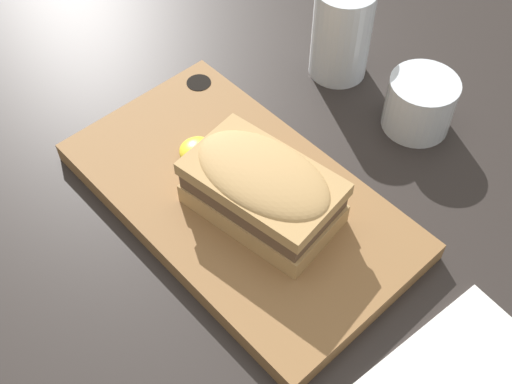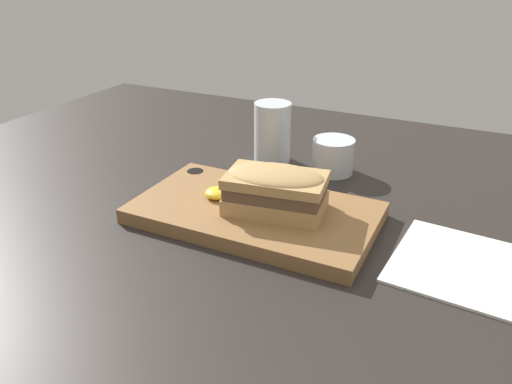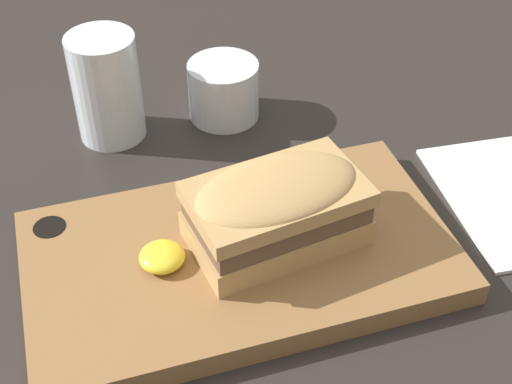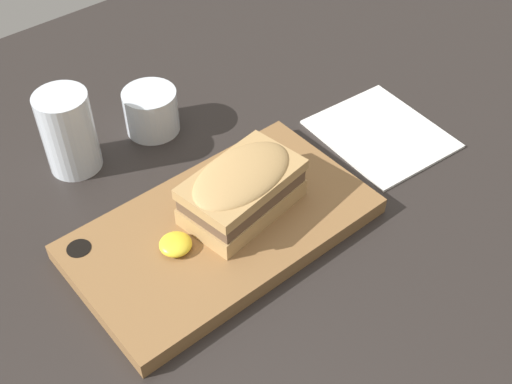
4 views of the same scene
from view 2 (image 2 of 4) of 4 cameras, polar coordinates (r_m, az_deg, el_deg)
name	(u,v)px [view 2 (image 2 of 4)]	position (r cm, az deg, el deg)	size (l,w,h in cm)	color
dining_table	(307,230)	(76.87, 5.85, -4.36)	(167.18, 117.79, 2.00)	#282321
serving_board	(254,213)	(76.89, -0.17, -2.36)	(36.64, 20.65, 2.36)	olive
sandwich	(276,188)	(73.53, 2.26, 0.41)	(15.71, 10.67, 6.76)	tan
mustard_dollop	(217,193)	(78.89, -4.47, -0.10)	(3.87, 3.87, 1.55)	yellow
water_glass	(272,136)	(97.40, 1.88, 6.39)	(7.11, 7.11, 11.65)	silver
wine_glass	(333,157)	(93.81, 8.78, 4.02)	(7.77, 7.77, 6.46)	silver
napkin	(456,264)	(71.69, 21.91, -7.63)	(17.18, 19.18, 0.40)	white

